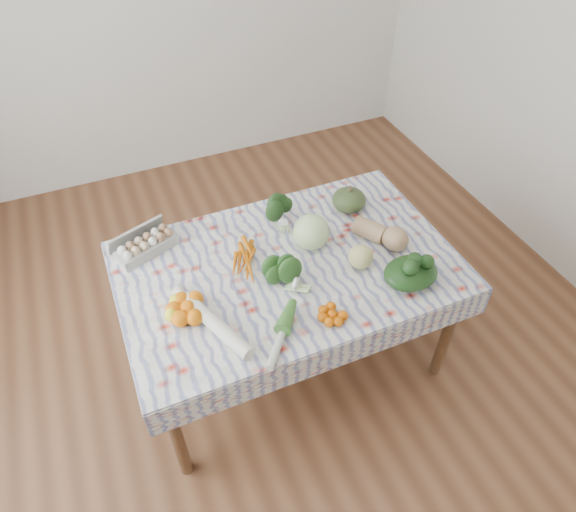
% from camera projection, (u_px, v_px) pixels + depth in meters
% --- Properties ---
extents(ground, '(4.50, 4.50, 0.00)m').
position_uv_depth(ground, '(288.00, 354.00, 3.08)').
color(ground, brown).
rests_on(ground, ground).
extents(dining_table, '(1.60, 1.00, 0.75)m').
position_uv_depth(dining_table, '(288.00, 276.00, 2.60)').
color(dining_table, brown).
rests_on(dining_table, ground).
extents(tablecloth, '(1.66, 1.06, 0.01)m').
position_uv_depth(tablecloth, '(288.00, 265.00, 2.55)').
color(tablecloth, silver).
rests_on(tablecloth, dining_table).
extents(egg_carton, '(0.34, 0.23, 0.08)m').
position_uv_depth(egg_carton, '(147.00, 246.00, 2.58)').
color(egg_carton, '#A3A39E').
rests_on(egg_carton, tablecloth).
extents(carrot_bunch, '(0.28, 0.27, 0.04)m').
position_uv_depth(carrot_bunch, '(243.00, 262.00, 2.53)').
color(carrot_bunch, '#D5690A').
rests_on(carrot_bunch, tablecloth).
extents(kale_bunch, '(0.18, 0.16, 0.13)m').
position_uv_depth(kale_bunch, '(282.00, 213.00, 2.73)').
color(kale_bunch, '#1C3B16').
rests_on(kale_bunch, tablecloth).
extents(kabocha_squash, '(0.20, 0.20, 0.12)m').
position_uv_depth(kabocha_squash, '(349.00, 200.00, 2.82)').
color(kabocha_squash, '#394A24').
rests_on(kabocha_squash, tablecloth).
extents(cabbage, '(0.24, 0.24, 0.18)m').
position_uv_depth(cabbage, '(311.00, 232.00, 2.58)').
color(cabbage, '#BDE390').
rests_on(cabbage, tablecloth).
extents(butternut_squash, '(0.26, 0.31, 0.13)m').
position_uv_depth(butternut_squash, '(382.00, 232.00, 2.62)').
color(butternut_squash, tan).
rests_on(butternut_squash, tablecloth).
extents(orange_cluster, '(0.31, 0.31, 0.08)m').
position_uv_depth(orange_cluster, '(188.00, 308.00, 2.29)').
color(orange_cluster, orange).
rests_on(orange_cluster, tablecloth).
extents(broccoli, '(0.22, 0.22, 0.11)m').
position_uv_depth(broccoli, '(286.00, 278.00, 2.40)').
color(broccoli, '#254F1B').
rests_on(broccoli, tablecloth).
extents(mandarin_cluster, '(0.20, 0.20, 0.05)m').
position_uv_depth(mandarin_cluster, '(332.00, 314.00, 2.29)').
color(mandarin_cluster, '#D35904').
rests_on(mandarin_cluster, tablecloth).
extents(grapefruit, '(0.14, 0.14, 0.12)m').
position_uv_depth(grapefruit, '(361.00, 257.00, 2.50)').
color(grapefruit, '#C9C170').
rests_on(grapefruit, tablecloth).
extents(spinach_bag, '(0.29, 0.24, 0.12)m').
position_uv_depth(spinach_bag, '(411.00, 273.00, 2.42)').
color(spinach_bag, black).
rests_on(spinach_bag, tablecloth).
extents(daikon, '(0.23, 0.45, 0.07)m').
position_uv_depth(daikon, '(216.00, 325.00, 2.23)').
color(daikon, silver).
rests_on(daikon, tablecloth).
extents(leek, '(0.25, 0.29, 0.04)m').
position_uv_depth(leek, '(282.00, 335.00, 2.21)').
color(leek, beige).
rests_on(leek, tablecloth).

